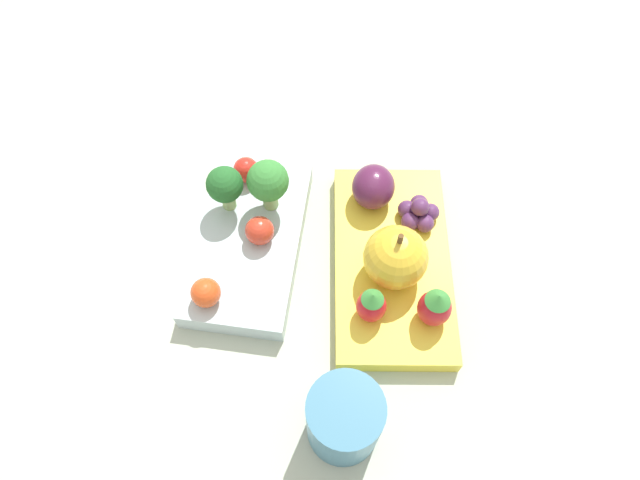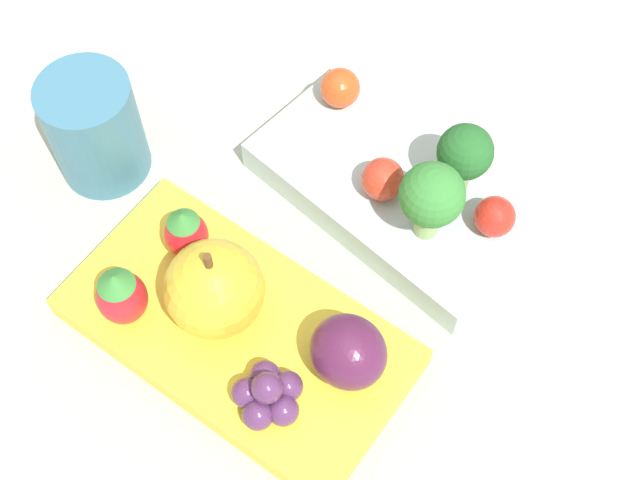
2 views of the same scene
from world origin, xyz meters
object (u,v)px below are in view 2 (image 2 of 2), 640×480
(cherry_tomato_2, at_px, (495,217))
(apple, at_px, (215,289))
(cherry_tomato_0, at_px, (340,88))
(cherry_tomato_1, at_px, (380,177))
(broccoli_floret_1, at_px, (465,154))
(strawberry_0, at_px, (186,233))
(grape_cluster, at_px, (268,395))
(strawberry_1, at_px, (121,295))
(bento_box_savoury, at_px, (390,186))
(drinking_cup, at_px, (95,129))
(bento_box_fruit, at_px, (243,337))
(plum, at_px, (348,352))
(broccoli_floret_0, at_px, (432,197))

(cherry_tomato_2, distance_m, apple, 0.18)
(cherry_tomato_0, distance_m, cherry_tomato_1, 0.08)
(broccoli_floret_1, relative_size, strawberry_0, 1.30)
(grape_cluster, bearing_deg, cherry_tomato_0, 122.84)
(cherry_tomato_0, height_order, strawberry_1, strawberry_1)
(bento_box_savoury, relative_size, cherry_tomato_2, 7.19)
(cherry_tomato_1, distance_m, drinking_cup, 0.19)
(bento_box_fruit, distance_m, apple, 0.04)
(cherry_tomato_0, bearing_deg, strawberry_0, -85.91)
(cherry_tomato_0, relative_size, strawberry_0, 0.65)
(bento_box_savoury, bearing_deg, grape_cluster, -72.42)
(bento_box_fruit, distance_m, cherry_tomato_1, 0.13)
(apple, relative_size, plum, 1.50)
(bento_box_savoury, height_order, broccoli_floret_0, broccoli_floret_0)
(bento_box_savoury, distance_m, cherry_tomato_1, 0.03)
(bento_box_savoury, relative_size, strawberry_0, 4.48)
(broccoli_floret_0, relative_size, apple, 0.88)
(broccoli_floret_1, distance_m, strawberry_1, 0.22)
(drinking_cup, bearing_deg, cherry_tomato_1, 32.86)
(grape_cluster, bearing_deg, broccoli_floret_0, 93.45)
(broccoli_floret_0, relative_size, grape_cluster, 1.48)
(broccoli_floret_1, distance_m, apple, 0.17)
(cherry_tomato_2, xyz_separation_m, grape_cluster, (-0.02, -0.18, -0.01))
(strawberry_0, xyz_separation_m, strawberry_1, (0.01, -0.05, 0.00))
(broccoli_floret_1, bearing_deg, bento_box_fruit, -99.16)
(bento_box_fruit, distance_m, drinking_cup, 0.17)
(drinking_cup, bearing_deg, cherry_tomato_0, 56.49)
(plum, bearing_deg, drinking_cup, -179.61)
(strawberry_0, bearing_deg, apple, -19.76)
(cherry_tomato_0, relative_size, cherry_tomato_1, 0.98)
(bento_box_fruit, distance_m, broccoli_floret_0, 0.14)
(apple, bearing_deg, grape_cluster, -16.94)
(bento_box_fruit, distance_m, broccoli_floret_1, 0.17)
(broccoli_floret_1, relative_size, cherry_tomato_1, 1.94)
(broccoli_floret_1, bearing_deg, strawberry_0, -121.09)
(strawberry_1, bearing_deg, strawberry_0, 95.85)
(cherry_tomato_2, height_order, grape_cluster, same)
(bento_box_fruit, xyz_separation_m, plum, (0.06, 0.03, 0.03))
(strawberry_1, relative_size, grape_cluster, 1.12)
(cherry_tomato_1, xyz_separation_m, cherry_tomato_2, (0.07, 0.03, -0.00))
(broccoli_floret_1, distance_m, cherry_tomato_1, 0.05)
(cherry_tomato_2, xyz_separation_m, strawberry_0, (-0.13, -0.14, 0.00))
(cherry_tomato_1, bearing_deg, cherry_tomato_0, 153.08)
(cherry_tomato_1, bearing_deg, plum, -56.35)
(plum, height_order, grape_cluster, plum)
(strawberry_1, xyz_separation_m, plum, (0.12, 0.07, -0.00))
(cherry_tomato_0, bearing_deg, broccoli_floret_1, 2.10)
(cherry_tomato_1, xyz_separation_m, strawberry_0, (-0.06, -0.11, 0.00))
(cherry_tomato_2, distance_m, strawberry_0, 0.19)
(strawberry_1, distance_m, plum, 0.14)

